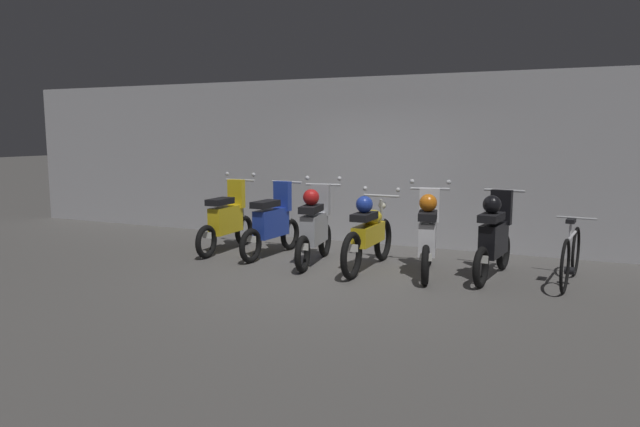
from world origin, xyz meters
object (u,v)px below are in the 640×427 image
at_px(motorbike_slot_0, 227,220).
at_px(motorbike_slot_2, 315,226).
at_px(bicycle, 571,257).
at_px(motorbike_slot_4, 428,234).
at_px(motorbike_slot_3, 369,233).
at_px(motorbike_slot_5, 494,237).
at_px(motorbike_slot_1, 273,223).

bearing_deg(motorbike_slot_0, motorbike_slot_2, -8.58).
bearing_deg(bicycle, motorbike_slot_2, -176.30).
height_order(motorbike_slot_4, bicycle, motorbike_slot_4).
bearing_deg(motorbike_slot_2, motorbike_slot_3, -1.56).
distance_m(motorbike_slot_3, motorbike_slot_5, 1.73).
relative_size(motorbike_slot_2, motorbike_slot_5, 1.00).
height_order(motorbike_slot_3, bicycle, motorbike_slot_3).
xyz_separation_m(motorbike_slot_1, motorbike_slot_2, (0.85, -0.24, 0.04)).
bearing_deg(motorbike_slot_4, motorbike_slot_0, 175.69).
xyz_separation_m(motorbike_slot_1, motorbike_slot_4, (2.56, -0.24, 0.04)).
xyz_separation_m(motorbike_slot_1, motorbike_slot_5, (3.43, -0.08, 0.04)).
height_order(motorbike_slot_4, motorbike_slot_5, motorbike_slot_4).
bearing_deg(bicycle, motorbike_slot_1, 179.79).
bearing_deg(bicycle, motorbike_slot_4, -172.85).
bearing_deg(motorbike_slot_2, motorbike_slot_0, 171.42).
xyz_separation_m(motorbike_slot_1, bicycle, (4.39, -0.02, -0.16)).
xyz_separation_m(motorbike_slot_0, motorbike_slot_3, (2.57, -0.28, 0.00)).
height_order(motorbike_slot_5, bicycle, motorbike_slot_5).
distance_m(motorbike_slot_5, bicycle, 0.98).
distance_m(motorbike_slot_2, motorbike_slot_5, 2.58).
xyz_separation_m(motorbike_slot_1, motorbike_slot_3, (1.71, -0.27, 0.00)).
bearing_deg(motorbike_slot_4, bicycle, 7.15).
distance_m(motorbike_slot_0, motorbike_slot_3, 2.59).
bearing_deg(motorbike_slot_0, motorbike_slot_4, -4.31).
relative_size(motorbike_slot_0, motorbike_slot_2, 1.00).
height_order(motorbike_slot_3, motorbike_slot_4, motorbike_slot_4).
bearing_deg(motorbike_slot_5, motorbike_slot_1, 178.71).
bearing_deg(motorbike_slot_0, motorbike_slot_5, -1.21).
distance_m(motorbike_slot_1, motorbike_slot_5, 3.43).
relative_size(motorbike_slot_1, motorbike_slot_5, 1.00).
relative_size(motorbike_slot_4, bicycle, 0.97).
bearing_deg(motorbike_slot_5, motorbike_slot_2, -176.28).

